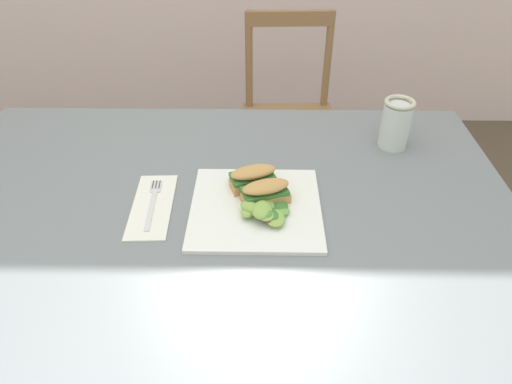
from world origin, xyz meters
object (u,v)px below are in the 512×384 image
Objects in this scene: sandwich_half_front at (266,192)px; fork_on_napkin at (153,200)px; plate_lunch at (256,208)px; sandwich_half_back at (253,177)px; mason_jar_iced_tea at (395,126)px; chair_wooden_far at (289,120)px; dining_table at (217,244)px.

sandwich_half_front is 0.65× the size of fork_on_napkin.
fork_on_napkin is (-0.24, 0.02, 0.00)m from plate_lunch.
sandwich_half_back is at bearing 12.13° from fork_on_napkin.
mason_jar_iced_tea reaches higher than sandwich_half_front.
chair_wooden_far is 1.02m from sandwich_half_front.
fork_on_napkin is 0.67m from mason_jar_iced_tea.
chair_wooden_far is at bearing 68.70° from fork_on_napkin.
plate_lunch is 2.17× the size of mason_jar_iced_tea.
sandwich_half_back is 0.65× the size of fork_on_napkin.
chair_wooden_far is at bearing 77.21° from dining_table.
sandwich_half_back is at bearing 117.28° from sandwich_half_front.
sandwich_half_front is (-0.11, -0.96, 0.33)m from chair_wooden_far.
dining_table is at bearing -102.79° from chair_wooden_far.
dining_table is 0.19m from fork_on_napkin.
dining_table is 1.02m from chair_wooden_far.
mason_jar_iced_tea is at bearing 37.56° from sandwich_half_front.
fork_on_napkin reaches higher than dining_table.
sandwich_half_front is 0.88× the size of mason_jar_iced_tea.
chair_wooden_far is 7.23× the size of sandwich_half_front.
mason_jar_iced_tea is at bearing 37.54° from plate_lunch.
dining_table is at bearing -168.58° from sandwich_half_front.
sandwich_half_front is at bearing -62.72° from sandwich_half_back.
chair_wooden_far reaches higher than fork_on_napkin.
plate_lunch is at bearing -84.20° from sandwich_half_back.
sandwich_half_back reaches higher than dining_table.
sandwich_half_front reaches higher than fork_on_napkin.
fork_on_napkin is at bearing -156.85° from mason_jar_iced_tea.
chair_wooden_far reaches higher than dining_table.
dining_table is at bearing -147.85° from mason_jar_iced_tea.
chair_wooden_far reaches higher than sandwich_half_back.
fork_on_napkin is 1.36× the size of mason_jar_iced_tea.
dining_table is 1.64× the size of chair_wooden_far.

